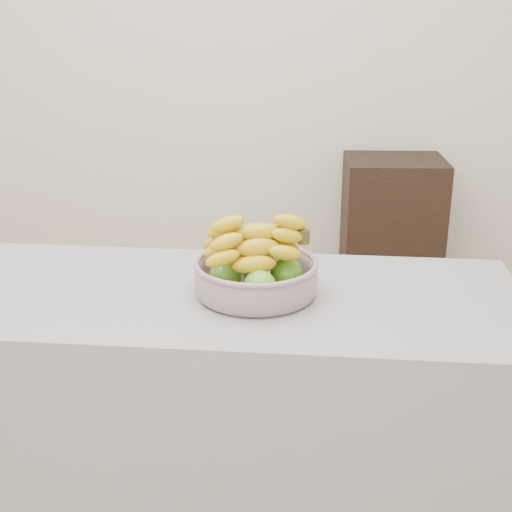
{
  "coord_description": "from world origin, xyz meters",
  "views": [
    {
      "loc": [
        0.51,
        -1.6,
        1.6
      ],
      "look_at": [
        0.35,
        -0.01,
        1.0
      ],
      "focal_mm": 50.0,
      "sensor_mm": 36.0,
      "label": 1
    }
  ],
  "objects": [
    {
      "name": "counter",
      "position": [
        0.0,
        -0.01,
        0.45
      ],
      "size": [
        2.0,
        0.6,
        0.9
      ],
      "primitive_type": "cube",
      "color": "gray",
      "rests_on": "ground"
    },
    {
      "name": "cabinet",
      "position": [
        0.84,
        1.78,
        0.42
      ],
      "size": [
        0.49,
        0.41,
        0.84
      ],
      "primitive_type": "cube",
      "rotation": [
        0.0,
        0.0,
        0.06
      ],
      "color": "black",
      "rests_on": "ground"
    },
    {
      "name": "fruit_bowl",
      "position": [
        0.35,
        -0.01,
        0.96
      ],
      "size": [
        0.3,
        0.3,
        0.18
      ],
      "rotation": [
        0.0,
        0.0,
        0.22
      ],
      "color": "#9DABBC",
      "rests_on": "counter"
    }
  ]
}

